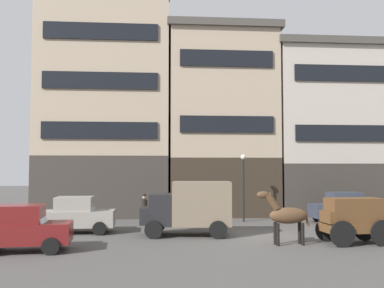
% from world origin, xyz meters
% --- Properties ---
extents(ground_plane, '(120.00, 120.00, 0.00)m').
position_xyz_m(ground_plane, '(0.00, 0.00, 0.00)').
color(ground_plane, '#4C4947').
extents(building_far_left, '(9.30, 7.21, 17.54)m').
position_xyz_m(building_far_left, '(-8.56, 10.59, 8.81)').
color(building_far_left, '#38332D').
rests_on(building_far_left, ground_plane).
extents(building_center_left, '(7.90, 7.21, 13.25)m').
position_xyz_m(building_center_left, '(-0.31, 10.59, 6.67)').
color(building_center_left, '#33281E').
rests_on(building_center_left, ground_plane).
extents(building_center_right, '(9.93, 7.21, 12.24)m').
position_xyz_m(building_center_right, '(8.25, 10.59, 6.16)').
color(building_center_right, '#38332D').
rests_on(building_center_right, ground_plane).
extents(cargo_wagon, '(2.99, 1.67, 1.98)m').
position_xyz_m(cargo_wagon, '(3.62, -2.41, 1.15)').
color(cargo_wagon, brown).
rests_on(cargo_wagon, ground_plane).
extents(draft_horse, '(2.35, 0.70, 2.30)m').
position_xyz_m(draft_horse, '(0.67, -2.41, 1.27)').
color(draft_horse, '#513823').
rests_on(draft_horse, ground_plane).
extents(delivery_truck_far, '(4.48, 2.45, 2.62)m').
position_xyz_m(delivery_truck_far, '(-3.28, 0.43, 1.42)').
color(delivery_truck_far, black).
rests_on(delivery_truck_far, ground_plane).
extents(sedan_dark, '(3.73, 1.91, 1.83)m').
position_xyz_m(sedan_dark, '(6.23, 4.48, 0.91)').
color(sedan_dark, '#333847').
rests_on(sedan_dark, ground_plane).
extents(sedan_light, '(3.73, 1.91, 1.83)m').
position_xyz_m(sedan_light, '(-8.93, 1.67, 0.91)').
color(sedan_light, gray).
rests_on(sedan_light, ground_plane).
extents(sedan_parked_curb, '(3.82, 2.10, 1.83)m').
position_xyz_m(sedan_parked_curb, '(-10.16, -3.04, 0.91)').
color(sedan_parked_curb, maroon).
rests_on(sedan_parked_curb, ground_plane).
extents(pedestrian_officer, '(0.40, 0.40, 1.79)m').
position_xyz_m(pedestrian_officer, '(-5.61, 4.31, 0.98)').
color(pedestrian_officer, black).
rests_on(pedestrian_officer, ground_plane).
extents(streetlamp_curbside, '(0.32, 0.32, 4.12)m').
position_xyz_m(streetlamp_curbside, '(0.42, 5.53, 2.67)').
color(streetlamp_curbside, black).
rests_on(streetlamp_curbside, ground_plane).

